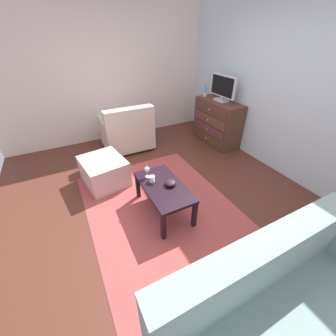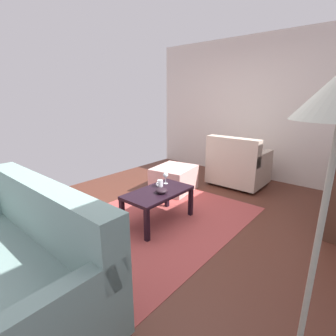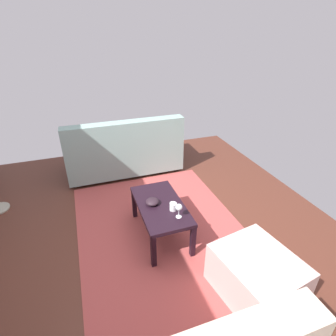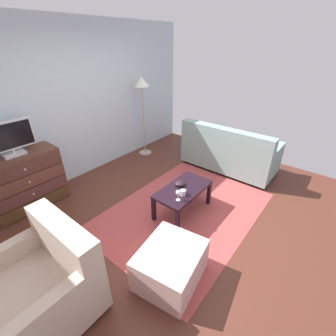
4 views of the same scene
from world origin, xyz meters
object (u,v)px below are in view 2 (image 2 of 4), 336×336
object	(u,v)px
couch_large	(17,263)
ottoman	(174,179)
mug	(160,183)
wine_glass	(166,175)
armchair	(237,166)
coffee_table	(158,195)
bowl_decorative	(162,191)

from	to	relation	value
couch_large	ottoman	distance (m)	2.76
mug	ottoman	world-z (taller)	mug
wine_glass	couch_large	xyz separation A→B (m)	(1.94, 0.19, -0.18)
mug	wine_glass	bearing A→B (deg)	-174.58
mug	armchair	distance (m)	1.83
couch_large	armchair	xyz separation A→B (m)	(-3.62, 0.07, 0.01)
armchair	ottoman	bearing A→B (deg)	-36.68
armchair	couch_large	bearing A→B (deg)	-1.03
coffee_table	armchair	world-z (taller)	armchair
mug	couch_large	xyz separation A→B (m)	(1.81, 0.18, -0.11)
bowl_decorative	couch_large	xyz separation A→B (m)	(1.64, 0.00, -0.10)
bowl_decorative	couch_large	bearing A→B (deg)	0.03
coffee_table	mug	size ratio (longest dim) A/B	7.88
armchair	coffee_table	bearing A→B (deg)	-4.38
coffee_table	armchair	size ratio (longest dim) A/B	0.97
coffee_table	couch_large	distance (m)	1.67
armchair	ottoman	xyz separation A→B (m)	(0.95, -0.71, -0.16)
mug	ottoman	size ratio (longest dim) A/B	0.16
coffee_table	couch_large	world-z (taller)	couch_large
coffee_table	armchair	xyz separation A→B (m)	(-1.95, 0.15, -0.00)
bowl_decorative	armchair	size ratio (longest dim) A/B	0.16
couch_large	armchair	size ratio (longest dim) A/B	1.92
wine_glass	armchair	size ratio (longest dim) A/B	0.17
mug	armchair	world-z (taller)	armchair
armchair	ottoman	world-z (taller)	armchair
coffee_table	bowl_decorative	world-z (taller)	bowl_decorative
bowl_decorative	coffee_table	bearing A→B (deg)	-108.75
mug	couch_large	size ratio (longest dim) A/B	0.06
mug	armchair	size ratio (longest dim) A/B	0.12
wine_glass	couch_large	distance (m)	1.96
mug	armchair	bearing A→B (deg)	172.31
armchair	ottoman	distance (m)	1.19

